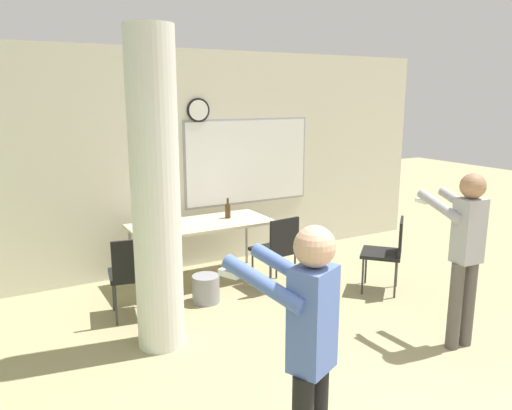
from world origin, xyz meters
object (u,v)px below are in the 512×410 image
(chair_table_right, at_px, (277,247))
(person_playing_front, at_px, (308,344))
(bottle_on_table, at_px, (228,210))
(chair_table_left, at_px, (132,271))
(person_playing_side, at_px, (465,247))
(folding_table, at_px, (201,227))
(chair_mid_room, at_px, (388,249))

(chair_table_right, distance_m, person_playing_front, 3.17)
(bottle_on_table, xyz_separation_m, chair_table_left, (-1.42, -0.70, -0.32))
(chair_table_right, height_order, chair_table_left, same)
(person_playing_side, bearing_deg, person_playing_front, -160.69)
(chair_table_left, bearing_deg, person_playing_side, -39.42)
(bottle_on_table, bearing_deg, chair_table_left, -153.86)
(chair_table_right, height_order, person_playing_front, person_playing_front)
(chair_table_left, relative_size, person_playing_side, 0.55)
(chair_table_right, bearing_deg, person_playing_front, -118.74)
(chair_table_right, xyz_separation_m, person_playing_front, (-1.51, -2.75, 0.43))
(bottle_on_table, xyz_separation_m, chair_table_right, (0.29, -0.71, -0.32))
(chair_table_right, relative_size, person_playing_front, 0.54)
(folding_table, bearing_deg, chair_mid_room, -37.98)
(bottle_on_table, relative_size, chair_table_right, 0.29)
(folding_table, relative_size, chair_mid_room, 1.95)
(folding_table, xyz_separation_m, chair_mid_room, (1.73, -1.35, -0.18))
(bottle_on_table, bearing_deg, chair_mid_room, -46.39)
(chair_mid_room, distance_m, person_playing_side, 1.38)
(folding_table, height_order, bottle_on_table, bottle_on_table)
(bottle_on_table, relative_size, chair_mid_room, 0.29)
(folding_table, height_order, chair_mid_room, chair_mid_room)
(chair_table_left, height_order, person_playing_front, person_playing_front)
(chair_table_right, bearing_deg, chair_mid_room, -33.65)
(folding_table, relative_size, person_playing_front, 1.06)
(chair_table_right, bearing_deg, folding_table, 136.18)
(folding_table, xyz_separation_m, chair_table_left, (-1.03, -0.64, -0.18))
(folding_table, height_order, chair_table_left, chair_table_left)
(bottle_on_table, xyz_separation_m, person_playing_front, (-1.22, -3.46, 0.11))
(folding_table, xyz_separation_m, person_playing_side, (1.39, -2.62, 0.25))
(chair_mid_room, xyz_separation_m, chair_table_right, (-1.05, 0.70, 0.00))
(chair_table_left, distance_m, person_playing_side, 3.16)
(chair_table_right, bearing_deg, person_playing_side, -70.20)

